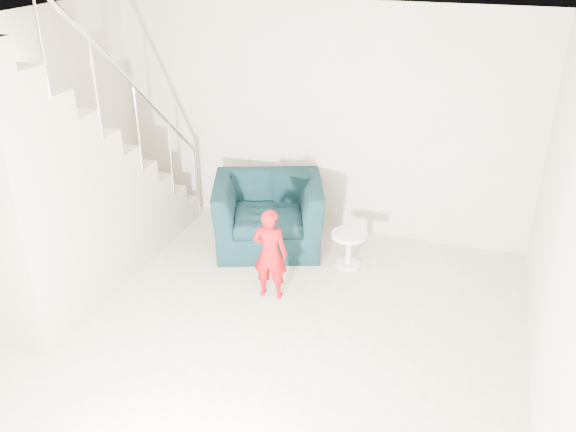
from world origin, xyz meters
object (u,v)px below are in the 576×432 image
at_px(armchair, 268,214).
at_px(staircase, 59,204).
at_px(toddler, 270,254).
at_px(side_table, 349,244).

xyz_separation_m(armchair, staircase, (-1.61, -1.52, 0.55)).
xyz_separation_m(toddler, side_table, (0.60, 0.84, -0.22)).
distance_m(armchair, toddler, 1.09).
bearing_deg(toddler, side_table, -129.66).
distance_m(toddler, staircase, 2.12).
xyz_separation_m(armchair, toddler, (0.40, -1.01, 0.09)).
bearing_deg(toddler, armchair, -72.63).
xyz_separation_m(armchair, side_table, (1.00, -0.17, -0.13)).
relative_size(armchair, staircase, 0.34).
bearing_deg(toddler, staircase, 9.91).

